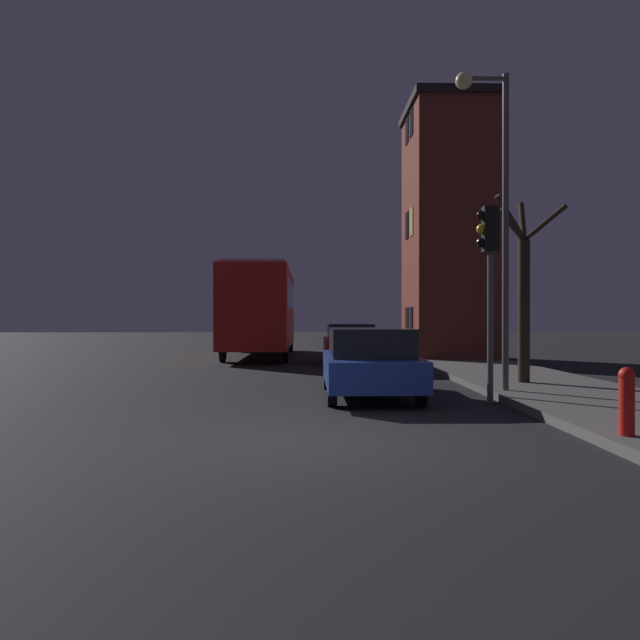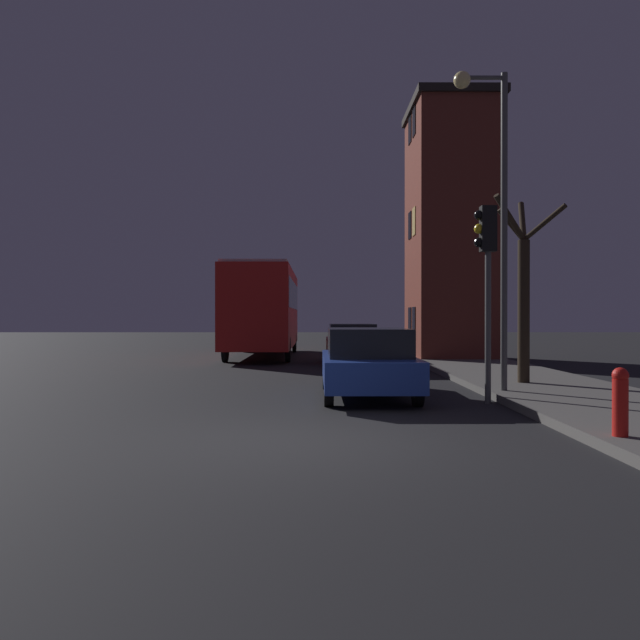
% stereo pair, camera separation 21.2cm
% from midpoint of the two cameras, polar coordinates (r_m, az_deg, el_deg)
% --- Properties ---
extents(ground_plane, '(120.00, 120.00, 0.00)m').
position_cam_midpoint_polar(ground_plane, '(8.85, -0.67, -10.95)').
color(ground_plane, black).
extents(brick_building, '(3.37, 4.56, 10.11)m').
position_cam_midpoint_polar(brick_building, '(25.82, 12.13, 8.11)').
color(brick_building, brown).
rests_on(brick_building, sidewalk).
extents(streetlamp, '(1.15, 0.36, 6.78)m').
position_cam_midpoint_polar(streetlamp, '(14.04, 15.93, 11.61)').
color(streetlamp, '#4C4C4C').
rests_on(streetlamp, sidewalk).
extents(traffic_light, '(0.43, 0.24, 3.92)m').
position_cam_midpoint_polar(traffic_light, '(12.85, 15.44, 5.20)').
color(traffic_light, '#4C4C4C').
rests_on(traffic_light, ground).
extents(bare_tree, '(1.63, 1.57, 4.42)m').
position_cam_midpoint_polar(bare_tree, '(15.65, 18.44, 2.58)').
color(bare_tree, '#2D2319').
rests_on(bare_tree, sidewalk).
extents(bus, '(2.59, 10.18, 3.78)m').
position_cam_midpoint_polar(bus, '(27.00, -4.92, 1.40)').
color(bus, red).
rests_on(bus, ground).
extents(car_near_lane, '(1.89, 4.41, 1.48)m').
position_cam_midpoint_polar(car_near_lane, '(13.41, 4.82, -3.82)').
color(car_near_lane, navy).
rests_on(car_near_lane, ground).
extents(car_mid_lane, '(1.88, 3.87, 1.46)m').
position_cam_midpoint_polar(car_mid_lane, '(23.28, 3.20, -2.06)').
color(car_mid_lane, '#B21E19').
rests_on(car_mid_lane, ground).
extents(fire_hydrant, '(0.21, 0.21, 0.91)m').
position_cam_midpoint_polar(fire_hydrant, '(9.17, 26.36, -6.58)').
color(fire_hydrant, red).
rests_on(fire_hydrant, sidewalk).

